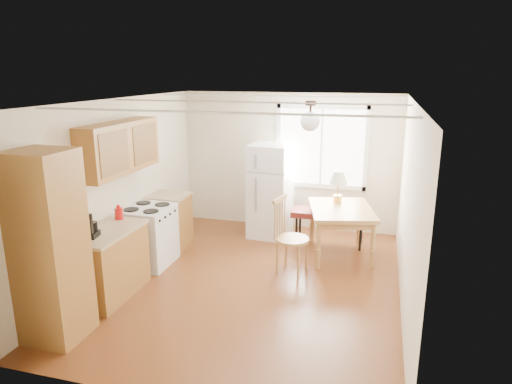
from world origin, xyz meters
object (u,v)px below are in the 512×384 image
at_px(dining_table, 341,214).
at_px(chair, 286,229).
at_px(refrigerator, 270,191).
at_px(bench, 330,215).

distance_m(dining_table, chair, 1.09).
bearing_deg(refrigerator, bench, -3.70).
relative_size(bench, dining_table, 0.89).
distance_m(refrigerator, dining_table, 1.42).
bearing_deg(dining_table, chair, -144.39).
xyz_separation_m(refrigerator, bench, (1.07, -0.16, -0.30)).
bearing_deg(bench, chair, -112.40).
distance_m(refrigerator, chair, 1.53).
xyz_separation_m(dining_table, chair, (-0.72, -0.82, -0.04)).
bearing_deg(dining_table, bench, 103.91).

